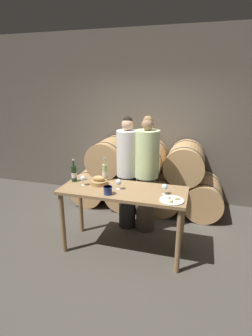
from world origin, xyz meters
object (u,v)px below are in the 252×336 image
object	(u,v)px
bread_basket	(99,181)
wine_glass_left	(119,182)
tasting_table	(123,198)
cheese_plate	(172,200)
wine_glass_center	(165,187)
wine_glass_far_left	(83,179)
wine_bottle_white	(105,172)
blue_crock	(108,190)
person_right	(146,175)
wine_bottle_red	(74,174)
person_left	(127,173)

from	to	relation	value
bread_basket	wine_glass_left	distance (m)	0.33
tasting_table	cheese_plate	size ratio (longest dim) A/B	5.77
wine_glass_left	wine_glass_center	distance (m)	0.60
wine_glass_far_left	wine_glass_left	xyz separation A→B (m)	(0.51, -0.00, 0.00)
bread_basket	wine_glass_left	size ratio (longest dim) A/B	1.64
bread_basket	wine_glass_far_left	size ratio (longest dim) A/B	1.64
cheese_plate	tasting_table	bearing A→B (deg)	164.20
wine_bottle_white	blue_crock	bearing A→B (deg)	-65.48
person_right	blue_crock	size ratio (longest dim) A/B	16.03
blue_crock	cheese_plate	xyz separation A→B (m)	(0.79, 0.03, -0.05)
tasting_table	person_right	distance (m)	0.67
bread_basket	wine_glass_left	world-z (taller)	wine_glass_left
wine_bottle_white	wine_glass_far_left	xyz separation A→B (m)	(-0.22, -0.26, -0.03)
wine_bottle_red	wine_bottle_white	bearing A→B (deg)	21.66
person_left	cheese_plate	distance (m)	1.13
blue_crock	wine_bottle_white	bearing A→B (deg)	114.52
person_left	wine_bottle_white	bearing A→B (deg)	-119.24
wine_glass_far_left	person_left	bearing A→B (deg)	56.25
person_left	wine_bottle_white	xyz separation A→B (m)	(-0.22, -0.39, 0.12)
bread_basket	cheese_plate	world-z (taller)	bread_basket
bread_basket	cheese_plate	size ratio (longest dim) A/B	0.78
person_left	wine_bottle_red	bearing A→B (deg)	-138.47
person_left	blue_crock	world-z (taller)	person_left
bread_basket	wine_glass_left	bearing A→B (deg)	-15.04
blue_crock	wine_glass_center	bearing A→B (deg)	16.78
cheese_plate	wine_glass_left	size ratio (longest dim) A/B	2.11
person_right	wine_glass_far_left	bearing A→B (deg)	-138.52
wine_bottle_red	wine_glass_far_left	world-z (taller)	wine_bottle_red
person_right	wine_bottle_white	bearing A→B (deg)	-143.12
blue_crock	wine_glass_left	world-z (taller)	wine_glass_left
person_right	wine_bottle_red	distance (m)	1.08
person_right	cheese_plate	xyz separation A→B (m)	(0.48, -0.82, 0.01)
wine_glass_far_left	person_right	bearing A→B (deg)	41.48
cheese_plate	person_right	bearing A→B (deg)	120.21
cheese_plate	wine_glass_center	xyz separation A→B (m)	(-0.11, 0.17, 0.09)
person_right	blue_crock	bearing A→B (deg)	-109.98
wine_glass_center	wine_glass_left	bearing A→B (deg)	-179.57
wine_glass_left	wine_glass_center	bearing A→B (deg)	0.43
blue_crock	wine_glass_center	distance (m)	0.71
person_left	cheese_plate	xyz separation A→B (m)	(0.78, -0.82, 0.01)
person_left	wine_glass_left	world-z (taller)	person_left
wine_glass_center	wine_bottle_white	bearing A→B (deg)	163.79
tasting_table	bread_basket	xyz separation A→B (m)	(-0.37, 0.07, 0.18)
wine_bottle_white	wine_glass_left	bearing A→B (deg)	-42.30
person_right	wine_glass_far_left	world-z (taller)	person_right
wine_bottle_red	wine_glass_far_left	size ratio (longest dim) A/B	2.38
person_right	bread_basket	world-z (taller)	person_right
tasting_table	wine_glass_left	distance (m)	0.23
person_left	wine_glass_left	distance (m)	0.67
person_right	wine_glass_center	size ratio (longest dim) A/B	13.19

